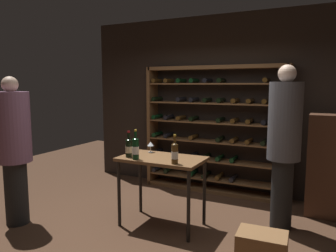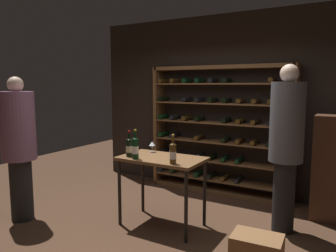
{
  "view_description": "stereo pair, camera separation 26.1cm",
  "coord_description": "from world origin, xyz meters",
  "px_view_note": "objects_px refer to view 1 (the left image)",
  "views": [
    {
      "loc": [
        1.73,
        -3.34,
        1.83
      ],
      "look_at": [
        -0.07,
        0.27,
        1.31
      ],
      "focal_mm": 34.56,
      "sensor_mm": 36.0,
      "label": 1
    },
    {
      "loc": [
        1.96,
        -3.22,
        1.83
      ],
      "look_at": [
        -0.07,
        0.27,
        1.31
      ],
      "focal_mm": 34.56,
      "sensor_mm": 36.0,
      "label": 2
    }
  ],
  "objects_px": {
    "wine_rack": "(213,130)",
    "wine_glass_stemmed_right": "(151,144)",
    "tasting_table": "(162,166)",
    "wine_crate": "(262,251)",
    "person_guest_khaki": "(284,139)",
    "display_cabinet": "(324,166)",
    "wine_bottle_green_slim": "(136,148)",
    "wine_bottle_amber_reserve": "(175,153)",
    "person_bystander_red_print": "(13,144)",
    "wine_bottle_black_capsule": "(129,148)"
  },
  "relations": [
    {
      "from": "wine_rack",
      "to": "wine_glass_stemmed_right",
      "type": "height_order",
      "value": "wine_rack"
    },
    {
      "from": "tasting_table",
      "to": "wine_crate",
      "type": "relative_size",
      "value": 2.23
    },
    {
      "from": "person_guest_khaki",
      "to": "display_cabinet",
      "type": "distance_m",
      "value": 0.93
    },
    {
      "from": "wine_bottle_green_slim",
      "to": "wine_rack",
      "type": "bearing_deg",
      "value": 78.09
    },
    {
      "from": "wine_crate",
      "to": "wine_bottle_amber_reserve",
      "type": "height_order",
      "value": "wine_bottle_amber_reserve"
    },
    {
      "from": "display_cabinet",
      "to": "wine_glass_stemmed_right",
      "type": "distance_m",
      "value": 2.42
    },
    {
      "from": "wine_bottle_green_slim",
      "to": "tasting_table",
      "type": "bearing_deg",
      "value": 43.89
    },
    {
      "from": "wine_bottle_green_slim",
      "to": "wine_bottle_amber_reserve",
      "type": "xyz_separation_m",
      "value": [
        0.53,
        0.01,
        -0.01
      ]
    },
    {
      "from": "wine_rack",
      "to": "wine_bottle_amber_reserve",
      "type": "relative_size",
      "value": 6.9
    },
    {
      "from": "person_guest_khaki",
      "to": "person_bystander_red_print",
      "type": "relative_size",
      "value": 1.07
    },
    {
      "from": "tasting_table",
      "to": "wine_bottle_green_slim",
      "type": "bearing_deg",
      "value": -136.11
    },
    {
      "from": "tasting_table",
      "to": "wine_glass_stemmed_right",
      "type": "height_order",
      "value": "wine_glass_stemmed_right"
    },
    {
      "from": "wine_bottle_black_capsule",
      "to": "wine_bottle_green_slim",
      "type": "relative_size",
      "value": 0.9
    },
    {
      "from": "wine_rack",
      "to": "person_bystander_red_print",
      "type": "distance_m",
      "value": 3.05
    },
    {
      "from": "tasting_table",
      "to": "wine_glass_stemmed_right",
      "type": "distance_m",
      "value": 0.42
    },
    {
      "from": "display_cabinet",
      "to": "wine_bottle_black_capsule",
      "type": "height_order",
      "value": "display_cabinet"
    },
    {
      "from": "tasting_table",
      "to": "wine_bottle_black_capsule",
      "type": "height_order",
      "value": "wine_bottle_black_capsule"
    },
    {
      "from": "display_cabinet",
      "to": "wine_rack",
      "type": "bearing_deg",
      "value": 169.99
    },
    {
      "from": "tasting_table",
      "to": "wine_glass_stemmed_right",
      "type": "xyz_separation_m",
      "value": [
        -0.28,
        0.21,
        0.22
      ]
    },
    {
      "from": "wine_rack",
      "to": "wine_bottle_amber_reserve",
      "type": "height_order",
      "value": "wine_rack"
    },
    {
      "from": "wine_rack",
      "to": "wine_bottle_black_capsule",
      "type": "relative_size",
      "value": 7.15
    },
    {
      "from": "tasting_table",
      "to": "wine_bottle_green_slim",
      "type": "height_order",
      "value": "wine_bottle_green_slim"
    },
    {
      "from": "person_guest_khaki",
      "to": "wine_bottle_green_slim",
      "type": "xyz_separation_m",
      "value": [
        -1.64,
        -0.85,
        -0.11
      ]
    },
    {
      "from": "display_cabinet",
      "to": "wine_bottle_amber_reserve",
      "type": "height_order",
      "value": "display_cabinet"
    },
    {
      "from": "wine_bottle_black_capsule",
      "to": "wine_crate",
      "type": "bearing_deg",
      "value": -9.01
    },
    {
      "from": "tasting_table",
      "to": "display_cabinet",
      "type": "distance_m",
      "value": 2.27
    },
    {
      "from": "wine_glass_stemmed_right",
      "to": "wine_bottle_black_capsule",
      "type": "bearing_deg",
      "value": -105.58
    },
    {
      "from": "tasting_table",
      "to": "display_cabinet",
      "type": "height_order",
      "value": "display_cabinet"
    },
    {
      "from": "wine_crate",
      "to": "person_guest_khaki",
      "type": "bearing_deg",
      "value": 87.6
    },
    {
      "from": "wine_crate",
      "to": "wine_bottle_amber_reserve",
      "type": "distance_m",
      "value": 1.38
    },
    {
      "from": "person_bystander_red_print",
      "to": "tasting_table",
      "type": "bearing_deg",
      "value": 46.08
    },
    {
      "from": "person_bystander_red_print",
      "to": "display_cabinet",
      "type": "bearing_deg",
      "value": 51.6
    },
    {
      "from": "wine_bottle_amber_reserve",
      "to": "wine_glass_stemmed_right",
      "type": "xyz_separation_m",
      "value": [
        -0.57,
        0.44,
        -0.02
      ]
    },
    {
      "from": "person_bystander_red_print",
      "to": "wine_glass_stemmed_right",
      "type": "xyz_separation_m",
      "value": [
        1.46,
        1.0,
        -0.05
      ]
    },
    {
      "from": "person_bystander_red_print",
      "to": "display_cabinet",
      "type": "height_order",
      "value": "person_bystander_red_print"
    },
    {
      "from": "display_cabinet",
      "to": "wine_bottle_amber_reserve",
      "type": "bearing_deg",
      "value": -136.04
    },
    {
      "from": "person_guest_khaki",
      "to": "wine_bottle_black_capsule",
      "type": "relative_size",
      "value": 6.13
    },
    {
      "from": "person_bystander_red_print",
      "to": "wine_bottle_green_slim",
      "type": "xyz_separation_m",
      "value": [
        1.5,
        0.56,
        -0.02
      ]
    },
    {
      "from": "wine_rack",
      "to": "person_guest_khaki",
      "type": "distance_m",
      "value": 1.59
    },
    {
      "from": "tasting_table",
      "to": "wine_bottle_amber_reserve",
      "type": "height_order",
      "value": "wine_bottle_amber_reserve"
    },
    {
      "from": "wine_bottle_amber_reserve",
      "to": "wine_rack",
      "type": "bearing_deg",
      "value": 94.62
    },
    {
      "from": "wine_crate",
      "to": "wine_bottle_amber_reserve",
      "type": "bearing_deg",
      "value": 168.42
    },
    {
      "from": "wine_rack",
      "to": "display_cabinet",
      "type": "bearing_deg",
      "value": -10.01
    },
    {
      "from": "wine_bottle_amber_reserve",
      "to": "wine_bottle_black_capsule",
      "type": "bearing_deg",
      "value": 175.1
    },
    {
      "from": "wine_rack",
      "to": "wine_bottle_green_slim",
      "type": "relative_size",
      "value": 6.45
    },
    {
      "from": "wine_bottle_amber_reserve",
      "to": "wine_crate",
      "type": "bearing_deg",
      "value": -11.58
    },
    {
      "from": "wine_bottle_black_capsule",
      "to": "wine_bottle_amber_reserve",
      "type": "height_order",
      "value": "wine_bottle_amber_reserve"
    },
    {
      "from": "wine_rack",
      "to": "wine_crate",
      "type": "distance_m",
      "value": 2.53
    },
    {
      "from": "person_guest_khaki",
      "to": "wine_glass_stemmed_right",
      "type": "distance_m",
      "value": 1.74
    },
    {
      "from": "person_guest_khaki",
      "to": "wine_bottle_green_slim",
      "type": "bearing_deg",
      "value": -62.26
    }
  ]
}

